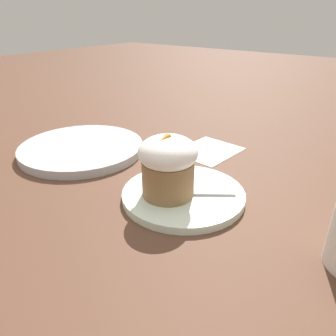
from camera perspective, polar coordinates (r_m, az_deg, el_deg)
ground_plane at (r=0.54m, az=2.67°, el=-5.22°), size 4.00×4.00×0.00m
dessert_plate at (r=0.54m, az=2.68°, el=-4.66°), size 0.20×0.20×0.01m
carrot_cake at (r=0.51m, az=-0.00°, el=0.60°), size 0.09×0.09×0.10m
spoon at (r=0.53m, az=2.31°, el=-4.27°), size 0.09×0.11×0.01m
side_plate at (r=0.74m, az=-14.77°, el=3.33°), size 0.26×0.26×0.02m
paper_napkin at (r=0.73m, az=7.05°, el=3.08°), size 0.14×0.12×0.00m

